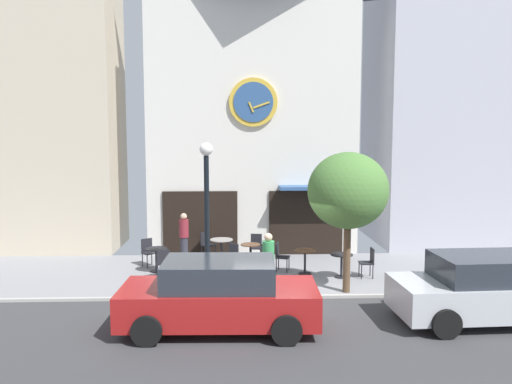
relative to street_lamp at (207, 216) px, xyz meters
name	(u,v)px	position (x,y,z in m)	size (l,w,h in m)	color
ground_plane	(281,299)	(1.98, -0.89, -2.09)	(25.36, 10.31, 0.13)	gray
clock_building	(252,91)	(1.42, 5.37, 3.84)	(7.57, 3.48, 11.44)	silver
neighbor_building_left	(47,79)	(-6.19, 5.78, 4.29)	(5.10, 3.02, 12.72)	beige
neighbor_building_right	(448,91)	(9.31, 6.64, 3.99)	(5.85, 4.75, 12.12)	#B2B2BC
street_lamp	(207,216)	(0.00, 0.00, 0.00)	(0.36, 0.36, 4.08)	black
street_tree	(348,191)	(3.81, -0.37, 0.71)	(2.18, 1.96, 3.83)	brown
cafe_table_center	(156,255)	(-1.71, 1.98, -1.54)	(0.69, 0.69, 0.75)	black
cafe_table_rightmost	(221,245)	(0.30, 3.26, -1.51)	(0.77, 0.77, 0.76)	black
cafe_table_leftmost	(250,251)	(1.27, 2.61, -1.58)	(0.65, 0.65, 0.72)	black
cafe_table_center_right	(305,258)	(2.92, 1.51, -1.56)	(0.66, 0.66, 0.76)	black
cafe_table_near_door	(342,261)	(3.97, 1.10, -1.57)	(0.68, 0.68, 0.72)	black
cafe_chair_outer	(256,245)	(1.48, 3.37, -1.54)	(0.45, 0.45, 0.90)	black
cafe_chair_left_end	(369,260)	(4.79, 1.05, -1.54)	(0.41, 0.41, 0.90)	black
cafe_chair_curbside	(280,255)	(2.19, 1.91, -1.54)	(0.50, 0.50, 0.90)	black
cafe_chair_corner	(163,261)	(-1.39, 1.18, -1.54)	(0.48, 0.48, 0.90)	black
cafe_chair_facing_wall	(265,255)	(1.72, 1.92, -1.54)	(0.54, 0.54, 0.90)	black
cafe_chair_near_lamp	(236,255)	(0.78, 1.95, -1.54)	(0.56, 0.56, 0.90)	black
cafe_chair_facing_street	(206,243)	(-0.25, 3.84, -1.54)	(0.55, 0.55, 0.90)	black
cafe_chair_by_entrance	(148,250)	(-2.09, 2.71, -1.54)	(0.56, 0.56, 0.90)	black
pedestrian_maroon	(184,237)	(-0.96, 3.21, -1.21)	(0.36, 0.36, 1.67)	#2D2D38
pedestrian_green	(268,263)	(1.66, -0.47, -1.21)	(0.44, 0.44, 1.67)	#2D2D38
parked_car_red	(219,296)	(0.43, -2.98, -1.31)	(4.35, 2.11, 1.55)	maroon
parked_car_silver	(489,289)	(6.58, -2.73, -1.31)	(4.37, 2.17, 1.55)	#B7BABF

